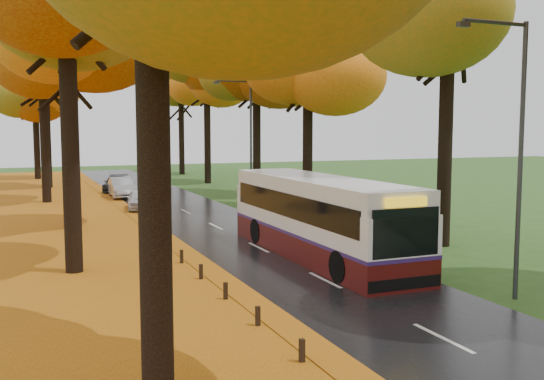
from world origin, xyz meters
TOP-DOWN VIEW (x-y plane):
  - road at (0.00, 25.00)m, footprint 6.50×90.00m
  - centre_line at (0.00, 25.00)m, footprint 0.12×90.00m
  - leaf_verge at (-9.00, 25.00)m, footprint 12.00×90.00m
  - leaf_drift at (-3.05, 25.00)m, footprint 0.90×90.00m
  - trees_left at (-7.18, 27.06)m, footprint 9.20×74.00m
  - trees_right at (7.19, 26.91)m, footprint 9.30×74.20m
  - bollard_row at (-3.70, 4.70)m, footprint 0.11×23.51m
  - streetlamp_near at (3.95, 8.00)m, footprint 2.45×0.18m
  - streetlamp_mid at (3.95, 30.00)m, footprint 2.45×0.18m
  - streetlamp_far at (3.95, 52.00)m, footprint 2.45×0.18m
  - bus at (1.51, 15.44)m, footprint 2.76×11.70m
  - car_white at (-2.35, 32.18)m, footprint 2.03×3.87m
  - car_silver at (-2.35, 39.31)m, footprint 1.65×4.43m
  - car_dark at (-2.10, 43.80)m, footprint 2.79×4.59m

SIDE VIEW (x-z plane):
  - leaf_verge at x=-9.00m, z-range 0.00..0.02m
  - road at x=0.00m, z-range 0.00..0.04m
  - leaf_drift at x=-3.05m, z-range 0.04..0.05m
  - centre_line at x=0.00m, z-range 0.04..0.05m
  - bollard_row at x=-3.70m, z-range 0.00..0.52m
  - car_dark at x=-2.10m, z-range 0.04..1.28m
  - car_white at x=-2.35m, z-range 0.04..1.30m
  - car_silver at x=-2.35m, z-range 0.04..1.49m
  - bus at x=1.51m, z-range 0.11..3.19m
  - streetlamp_near at x=3.95m, z-range 0.71..8.71m
  - streetlamp_mid at x=3.95m, z-range 0.71..8.71m
  - streetlamp_far at x=3.95m, z-range 0.71..8.71m
  - trees_left at x=-7.18m, z-range 2.59..16.48m
  - trees_right at x=7.19m, z-range 2.71..16.67m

